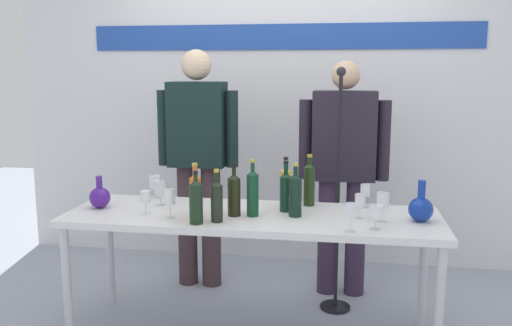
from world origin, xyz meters
TOP-DOWN VIEW (x-y plane):
  - back_wall at (0.00, 1.44)m, footprint 4.44×0.11m
  - display_table at (0.00, 0.00)m, footprint 2.16×0.68m
  - decanter_blue_left at (-0.93, -0.01)m, footprint 0.13×0.13m
  - decanter_blue_right at (0.94, -0.01)m, footprint 0.14×0.14m
  - presenter_left at (-0.52, 0.73)m, footprint 0.59×0.22m
  - presenter_right at (0.52, 0.73)m, footprint 0.62×0.22m
  - wine_bottle_0 at (-0.32, -0.08)m, footprint 0.06×0.06m
  - wine_bottle_1 at (-0.09, -0.06)m, footprint 0.07×0.07m
  - wine_bottle_2 at (0.18, 0.18)m, footprint 0.07×0.07m
  - wine_bottle_3 at (0.25, -0.02)m, footprint 0.07×0.07m
  - wine_bottle_4 at (-0.16, -0.20)m, footprint 0.07×0.07m
  - wine_bottle_5 at (-0.26, -0.25)m, footprint 0.07×0.07m
  - wine_bottle_6 at (0.31, 0.25)m, footprint 0.07×0.07m
  - wine_bottle_7 at (0.01, -0.05)m, footprint 0.07×0.07m
  - wine_bottle_8 at (0.19, 0.09)m, footprint 0.07×0.07m
  - wine_glass_left_0 at (-0.69, 0.29)m, footprint 0.07×0.07m
  - wine_glass_left_1 at (-0.44, -0.17)m, footprint 0.06×0.06m
  - wine_glass_left_2 at (-0.60, -0.10)m, footprint 0.06×0.06m
  - wine_glass_left_3 at (-0.59, 0.10)m, footprint 0.07×0.07m
  - wine_glass_right_0 at (0.62, -0.02)m, footprint 0.06×0.06m
  - wine_glass_right_1 at (0.65, 0.25)m, footprint 0.06×0.06m
  - wine_glass_right_2 at (0.73, -0.06)m, footprint 0.07×0.07m
  - wine_glass_right_3 at (0.56, -0.27)m, footprint 0.06×0.06m
  - wine_glass_right_4 at (0.69, -0.21)m, footprint 0.07×0.07m
  - microphone_stand at (0.49, 0.45)m, footprint 0.20×0.20m

SIDE VIEW (x-z plane):
  - microphone_stand at x=0.49m, z-range -0.26..1.34m
  - display_table at x=0.00m, z-range 0.32..1.07m
  - decanter_blue_left at x=-0.93m, z-range 0.72..0.92m
  - decanter_blue_right at x=0.94m, z-range 0.71..0.95m
  - wine_glass_right_4 at x=0.69m, z-range 0.78..0.91m
  - wine_glass_left_2 at x=-0.60m, z-range 0.78..0.92m
  - wine_glass_left_0 at x=-0.69m, z-range 0.78..0.93m
  - wine_glass_right_1 at x=0.65m, z-range 0.78..0.93m
  - wine_glass_right_0 at x=0.62m, z-range 0.79..0.93m
  - wine_glass_left_3 at x=-0.59m, z-range 0.78..0.94m
  - wine_glass_right_3 at x=0.56m, z-range 0.79..0.94m
  - wine_glass_right_2 at x=0.73m, z-range 0.79..0.96m
  - wine_glass_left_1 at x=-0.44m, z-range 0.79..0.96m
  - wine_bottle_4 at x=-0.16m, z-range 0.73..1.02m
  - wine_bottle_8 at x=0.19m, z-range 0.73..1.03m
  - wine_bottle_5 at x=-0.26m, z-range 0.74..1.03m
  - wine_bottle_1 at x=-0.09m, z-range 0.73..1.04m
  - wine_bottle_0 at x=-0.32m, z-range 0.73..1.04m
  - wine_bottle_3 at x=0.25m, z-range 0.73..1.04m
  - wine_bottle_2 at x=0.18m, z-range 0.73..1.04m
  - wine_bottle_7 at x=0.01m, z-range 0.73..1.06m
  - wine_bottle_6 at x=0.31m, z-range 0.74..1.05m
  - presenter_right at x=0.52m, z-range 0.12..1.76m
  - presenter_left at x=-0.52m, z-range 0.12..1.84m
  - back_wall at x=0.00m, z-range 0.00..3.00m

